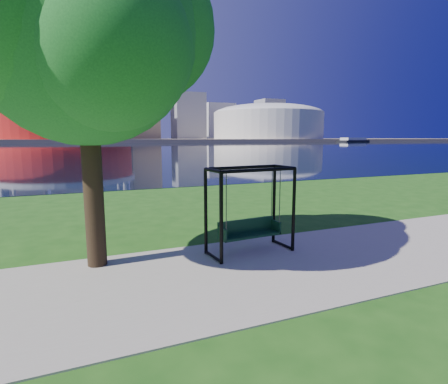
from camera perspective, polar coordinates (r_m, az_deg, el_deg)
ground at (r=7.83m, az=1.94°, el=-11.58°), size 900.00×900.00×0.00m
path at (r=7.40m, az=3.60°, el=-12.70°), size 120.00×4.00×0.03m
river at (r=108.74m, az=-21.21°, el=6.79°), size 900.00×180.00×0.02m
far_bank at (r=312.69m, az=-22.34°, el=7.84°), size 900.00×228.00×2.00m
stadium at (r=242.04m, az=-24.76°, el=10.74°), size 83.00×83.00×32.00m
arena at (r=278.64m, az=7.19°, el=11.45°), size 84.00×84.00×26.56m
skyline at (r=327.74m, az=-23.50°, el=13.91°), size 392.00×66.00×96.50m
swing at (r=8.26m, az=4.21°, el=-3.28°), size 2.09×1.05×2.07m
park_tree at (r=8.03m, az=-22.32°, el=23.79°), size 5.67×5.12×7.04m
barge at (r=263.36m, az=20.39°, el=7.97°), size 30.53×15.85×2.95m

